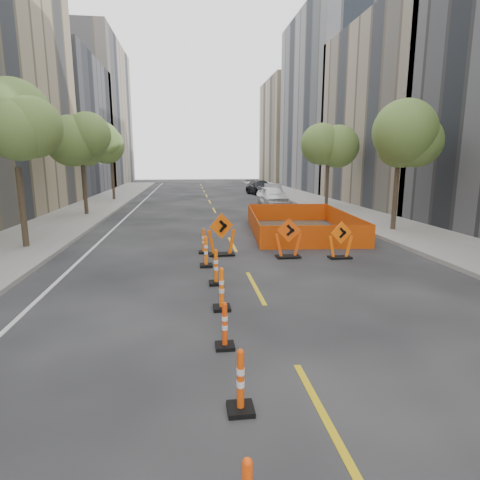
{
  "coord_description": "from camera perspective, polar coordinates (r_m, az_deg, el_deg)",
  "views": [
    {
      "loc": [
        -1.84,
        -6.84,
        3.58
      ],
      "look_at": [
        -0.25,
        5.44,
        1.1
      ],
      "focal_mm": 30.0,
      "sensor_mm": 36.0,
      "label": 1
    }
  ],
  "objects": [
    {
      "name": "tree_r_c",
      "position": [
        30.62,
        12.5,
        12.84
      ],
      "size": [
        2.8,
        2.8,
        5.95
      ],
      "color": "#382B1E",
      "rests_on": "ground"
    },
    {
      "name": "channelizer_2",
      "position": [
        6.05,
        0.08,
        -19.38
      ],
      "size": [
        0.38,
        0.38,
        0.98
      ],
      "primitive_type": null,
      "color": "#D74109",
      "rests_on": "ground"
    },
    {
      "name": "bld_right_d",
      "position": [
        51.08,
        15.12,
        18.17
      ],
      "size": [
        12.0,
        18.0,
        20.0
      ],
      "primitive_type": "cube",
      "color": "gray",
      "rests_on": "ground"
    },
    {
      "name": "channelizer_3",
      "position": [
        7.86,
        -2.18,
        -12.02
      ],
      "size": [
        0.37,
        0.37,
        0.93
      ],
      "primitive_type": null,
      "color": "#DA3C09",
      "rests_on": "ground"
    },
    {
      "name": "chevron_sign_center",
      "position": [
        14.9,
        6.91,
        0.28
      ],
      "size": [
        1.14,
        0.89,
        1.49
      ],
      "primitive_type": null,
      "rotation": [
        0.0,
        0.0,
        -0.33
      ],
      "color": "#E04609",
      "rests_on": "ground"
    },
    {
      "name": "chevron_sign_left",
      "position": [
        15.17,
        -2.64,
        0.81
      ],
      "size": [
        1.26,
        1.03,
        1.63
      ],
      "primitive_type": null,
      "rotation": [
        0.0,
        0.0,
        0.41
      ],
      "color": "#E65609",
      "rests_on": "ground"
    },
    {
      "name": "channelizer_5",
      "position": [
        11.68,
        -3.43,
        -3.85
      ],
      "size": [
        0.42,
        0.42,
        1.05
      ],
      "primitive_type": null,
      "color": "#DE5109",
      "rests_on": "ground"
    },
    {
      "name": "safety_fence",
      "position": [
        20.37,
        8.46,
        2.5
      ],
      "size": [
        5.36,
        8.33,
        0.99
      ],
      "primitive_type": null,
      "rotation": [
        0.0,
        0.0,
        -0.09
      ],
      "color": "#E9410C",
      "rests_on": "ground"
    },
    {
      "name": "tree_r_b",
      "position": [
        21.46,
        21.73,
        13.07
      ],
      "size": [
        2.8,
        2.8,
        5.95
      ],
      "color": "#382B1E",
      "rests_on": "ground"
    },
    {
      "name": "bld_left_e",
      "position": [
        64.58,
        -21.81,
        16.25
      ],
      "size": [
        12.0,
        20.0,
        20.0
      ],
      "primitive_type": "cube",
      "color": "gray",
      "rests_on": "ground"
    },
    {
      "name": "parked_car_near",
      "position": [
        32.03,
        4.59,
        6.27
      ],
      "size": [
        2.05,
        4.66,
        1.56
      ],
      "primitive_type": "imported",
      "rotation": [
        0.0,
        0.0,
        0.05
      ],
      "color": "white",
      "rests_on": "ground"
    },
    {
      "name": "chevron_sign_right",
      "position": [
        15.18,
        14.12,
        0.01
      ],
      "size": [
        1.0,
        0.7,
        1.39
      ],
      "primitive_type": null,
      "rotation": [
        0.0,
        0.0,
        0.16
      ],
      "color": "#FF610A",
      "rests_on": "ground"
    },
    {
      "name": "bld_left_d",
      "position": [
        48.59,
        -26.38,
        14.22
      ],
      "size": [
        12.0,
        16.0,
        14.0
      ],
      "primitive_type": "cube",
      "color": "#4C4C51",
      "rests_on": "ground"
    },
    {
      "name": "channelizer_6",
      "position": [
        13.63,
        -4.86,
        -1.6
      ],
      "size": [
        0.43,
        0.43,
        1.08
      ],
      "primitive_type": null,
      "color": "#F9600A",
      "rests_on": "ground"
    },
    {
      "name": "ground_plane",
      "position": [
        7.94,
        7.11,
        -15.58
      ],
      "size": [
        140.0,
        140.0,
        0.0
      ],
      "primitive_type": "plane",
      "color": "black"
    },
    {
      "name": "tree_l_d",
      "position": [
        37.43,
        -17.87,
        12.24
      ],
      "size": [
        2.8,
        2.8,
        5.95
      ],
      "color": "#382B1E",
      "rests_on": "ground"
    },
    {
      "name": "bld_right_c",
      "position": [
        36.13,
        25.11,
        15.73
      ],
      "size": [
        12.0,
        16.0,
        14.0
      ],
      "primitive_type": "cube",
      "color": "gray",
      "rests_on": "ground"
    },
    {
      "name": "tree_l_b",
      "position": [
        18.1,
        -29.41,
        12.91
      ],
      "size": [
        2.8,
        2.8,
        5.95
      ],
      "color": "#382B1E",
      "rests_on": "ground"
    },
    {
      "name": "channelizer_7",
      "position": [
        15.63,
        -5.22,
        -0.14
      ],
      "size": [
        0.38,
        0.38,
        0.98
      ],
      "primitive_type": null,
      "color": "#DF5509",
      "rests_on": "ground"
    },
    {
      "name": "bld_right_e",
      "position": [
        68.24,
        8.99,
        14.91
      ],
      "size": [
        12.0,
        14.0,
        16.0
      ],
      "primitive_type": "cube",
      "color": "tan",
      "rests_on": "ground"
    },
    {
      "name": "tree_l_c",
      "position": [
        27.65,
        -21.62,
        12.51
      ],
      "size": [
        2.8,
        2.8,
        5.95
      ],
      "color": "#382B1E",
      "rests_on": "ground"
    },
    {
      "name": "sidewalk_right",
      "position": [
        22.02,
        22.26,
        1.32
      ],
      "size": [
        4.0,
        90.0,
        0.15
      ],
      "primitive_type": "cube",
      "color": "gray",
      "rests_on": "ground"
    },
    {
      "name": "parked_car_mid",
      "position": [
        37.19,
        4.7,
        6.87
      ],
      "size": [
        2.05,
        4.48,
        1.42
      ],
      "primitive_type": "imported",
      "rotation": [
        0.0,
        0.0,
        -0.13
      ],
      "color": "gray",
      "rests_on": "ground"
    },
    {
      "name": "sidewalk_left",
      "position": [
        20.46,
        -27.71,
        0.15
      ],
      "size": [
        4.0,
        90.0,
        0.15
      ],
      "primitive_type": "cube",
      "color": "gray",
      "rests_on": "ground"
    },
    {
      "name": "channelizer_4",
      "position": [
        9.74,
        -2.63,
        -6.94
      ],
      "size": [
        0.42,
        0.42,
        1.06
      ],
      "primitive_type": null,
      "color": "#FE5A0A",
      "rests_on": "ground"
    },
    {
      "name": "parked_car_far",
      "position": [
        42.3,
        2.92,
        7.45
      ],
      "size": [
        2.92,
        5.3,
        1.46
      ],
      "primitive_type": "imported",
      "rotation": [
        0.0,
        0.0,
        0.18
      ],
      "color": "black",
      "rests_on": "ground"
    }
  ]
}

